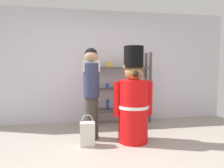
{
  "coord_description": "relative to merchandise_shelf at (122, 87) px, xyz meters",
  "views": [
    {
      "loc": [
        -0.45,
        -2.53,
        1.29
      ],
      "look_at": [
        0.14,
        0.87,
        1.0
      ],
      "focal_mm": 31.96,
      "sensor_mm": 36.0,
      "label": 1
    }
  ],
  "objects": [
    {
      "name": "person_shopper",
      "position": [
        -0.77,
        -0.99,
        0.06
      ],
      "size": [
        0.29,
        0.28,
        1.63
      ],
      "color": "#38332D",
      "rests_on": "ground_plane"
    },
    {
      "name": "merchandise_shelf",
      "position": [
        0.0,
        0.0,
        0.0
      ],
      "size": [
        1.35,
        0.35,
        1.64
      ],
      "color": "#4C4742",
      "rests_on": "ground_plane"
    },
    {
      "name": "back_wall",
      "position": [
        -0.57,
        0.22,
        0.46
      ],
      "size": [
        6.4,
        0.12,
        2.6
      ],
      "primitive_type": "cube",
      "color": "silver",
      "rests_on": "ground_plane"
    },
    {
      "name": "teddy_bear_guard",
      "position": [
        -0.08,
        -1.24,
        -0.14
      ],
      "size": [
        0.69,
        0.53,
        1.64
      ],
      "color": "red",
      "rests_on": "ground_plane"
    },
    {
      "name": "ground_plane",
      "position": [
        -0.57,
        -1.98,
        -0.84
      ],
      "size": [
        6.4,
        6.4,
        0.0
      ],
      "primitive_type": "plane",
      "color": "#9E9389"
    },
    {
      "name": "shopping_bag",
      "position": [
        -0.87,
        -1.29,
        -0.64
      ],
      "size": [
        0.24,
        0.15,
        0.52
      ],
      "color": "silver",
      "rests_on": "ground_plane"
    }
  ]
}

